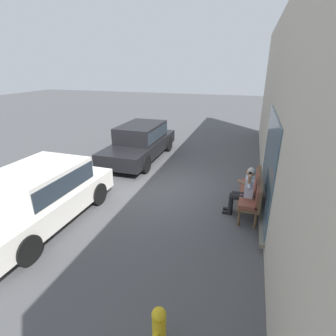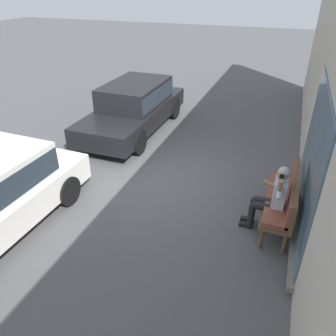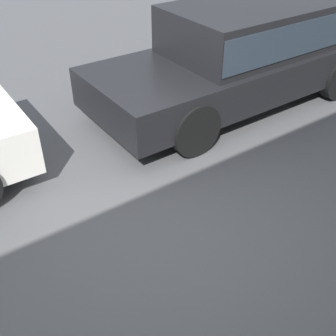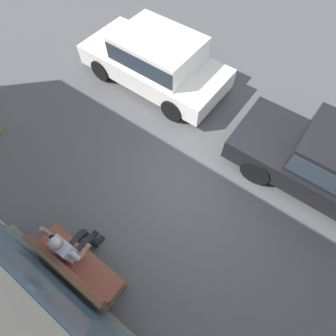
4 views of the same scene
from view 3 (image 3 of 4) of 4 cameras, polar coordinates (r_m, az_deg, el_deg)
ground_plane at (r=4.38m, az=0.40°, el=-7.79°), size 60.00×60.00×0.00m
parked_car_near at (r=6.58m, az=10.00°, el=15.35°), size 4.60×1.85×1.47m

